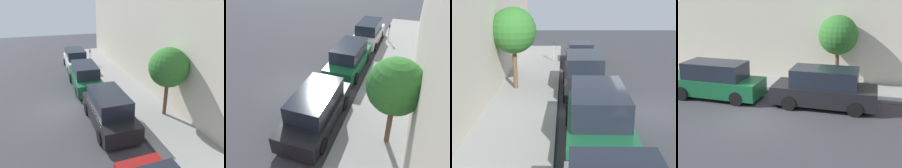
# 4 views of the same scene
# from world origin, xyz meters

# --- Properties ---
(ground_plane) EXTENTS (60.00, 60.00, 0.00)m
(ground_plane) POSITION_xyz_m (0.00, 0.00, 0.00)
(ground_plane) COLOR #38383D
(sidewalk) EXTENTS (2.94, 32.00, 0.15)m
(sidewalk) POSITION_xyz_m (4.97, 0.00, 0.07)
(sidewalk) COLOR gray
(sidewalk) RESTS_ON ground_plane
(building_facade) EXTENTS (2.00, 32.00, 12.09)m
(building_facade) POSITION_xyz_m (7.44, 0.00, 6.04)
(building_facade) COLOR beige
(building_facade) RESTS_ON ground_plane
(parked_minivan_second) EXTENTS (2.02, 4.90, 1.90)m
(parked_minivan_second) POSITION_xyz_m (2.25, -2.62, 0.92)
(parked_minivan_second) COLOR black
(parked_minivan_second) RESTS_ON ground_plane
(parked_minivan_third) EXTENTS (2.04, 4.95, 1.90)m
(parked_minivan_third) POSITION_xyz_m (2.14, 3.03, 0.92)
(parked_minivan_third) COLOR #14512D
(parked_minivan_third) RESTS_ON ground_plane
(parked_minivan_fourth) EXTENTS (2.02, 4.94, 1.90)m
(parked_minivan_fourth) POSITION_xyz_m (2.31, 8.40, 0.92)
(parked_minivan_fourth) COLOR silver
(parked_minivan_fourth) RESTS_ON ground_plane
(parking_meter_far) EXTENTS (0.11, 0.15, 1.46)m
(parking_meter_far) POSITION_xyz_m (3.95, 9.16, 1.05)
(parking_meter_far) COLOR #ADADB2
(parking_meter_far) RESTS_ON sidewalk
(street_tree) EXTENTS (2.21, 2.21, 3.97)m
(street_tree) POSITION_xyz_m (5.63, -2.79, 3.00)
(street_tree) COLOR brown
(street_tree) RESTS_ON sidewalk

